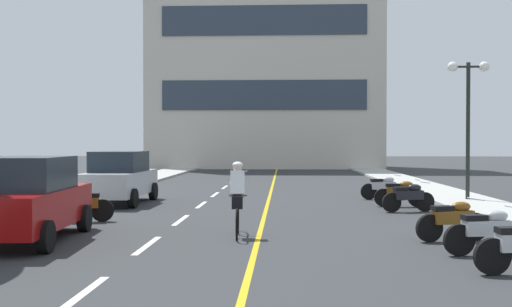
{
  "coord_description": "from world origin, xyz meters",
  "views": [
    {
      "loc": [
        0.82,
        -2.1,
        2.12
      ],
      "look_at": [
        -0.22,
        19.81,
        1.72
      ],
      "focal_mm": 41.72,
      "sensor_mm": 36.0,
      "label": 1
    }
  ],
  "objects": [
    {
      "name": "motorcycle_7",
      "position": [
        4.67,
        17.67,
        0.47
      ],
      "size": [
        1.7,
        0.6,
        0.92
      ],
      "color": "black",
      "rests_on": "ground"
    },
    {
      "name": "lane_dash_7",
      "position": [
        -2.0,
        30.0,
        0.0
      ],
      "size": [
        0.14,
        2.2,
        0.01
      ],
      "primitive_type": "cube",
      "color": "silver",
      "rests_on": "ground"
    },
    {
      "name": "lane_dash_9",
      "position": [
        -2.0,
        38.0,
        0.0
      ],
      "size": [
        0.14,
        2.2,
        0.01
      ],
      "primitive_type": "cube",
      "color": "silver",
      "rests_on": "ground"
    },
    {
      "name": "curb_left",
      "position": [
        -7.2,
        24.0,
        0.06
      ],
      "size": [
        2.4,
        72.0,
        0.12
      ],
      "primitive_type": "cube",
      "color": "#A8A8A3",
      "rests_on": "ground"
    },
    {
      "name": "curb_right",
      "position": [
        7.2,
        24.0,
        0.06
      ],
      "size": [
        2.4,
        72.0,
        0.12
      ],
      "primitive_type": "cube",
      "color": "#A8A8A3",
      "rests_on": "ground"
    },
    {
      "name": "lane_dash_11",
      "position": [
        -2.0,
        46.0,
        0.0
      ],
      "size": [
        0.14,
        2.2,
        0.01
      ],
      "primitive_type": "cube",
      "color": "silver",
      "rests_on": "ground"
    },
    {
      "name": "lane_dash_8",
      "position": [
        -2.0,
        34.0,
        0.0
      ],
      "size": [
        0.14,
        2.2,
        0.01
      ],
      "primitive_type": "cube",
      "color": "silver",
      "rests_on": "ground"
    },
    {
      "name": "parked_car_mid",
      "position": [
        -4.89,
        18.26,
        0.92
      ],
      "size": [
        1.98,
        4.23,
        1.82
      ],
      "color": "black",
      "rests_on": "ground"
    },
    {
      "name": "ground_plane",
      "position": [
        0.0,
        21.0,
        0.0
      ],
      "size": [
        140.0,
        140.0,
        0.0
      ],
      "primitive_type": "plane",
      "color": "#2D3033"
    },
    {
      "name": "centre_line_yellow",
      "position": [
        0.25,
        24.0,
        0.0
      ],
      "size": [
        0.12,
        66.0,
        0.01
      ],
      "primitive_type": "cube",
      "color": "gold",
      "rests_on": "ground"
    },
    {
      "name": "lane_dash_1",
      "position": [
        -2.0,
        6.0,
        0.0
      ],
      "size": [
        0.14,
        2.2,
        0.01
      ],
      "primitive_type": "cube",
      "color": "silver",
      "rests_on": "ground"
    },
    {
      "name": "parked_car_near",
      "position": [
        -4.69,
        10.35,
        0.92
      ],
      "size": [
        2.15,
        4.31,
        1.82
      ],
      "color": "black",
      "rests_on": "ground"
    },
    {
      "name": "street_lamp_mid",
      "position": [
        7.34,
        19.29,
        3.71
      ],
      "size": [
        1.46,
        0.36,
        4.87
      ],
      "color": "black",
      "rests_on": "curb_right"
    },
    {
      "name": "motorcycle_6",
      "position": [
        4.63,
        16.23,
        0.47
      ],
      "size": [
        1.67,
        0.69,
        0.92
      ],
      "color": "black",
      "rests_on": "ground"
    },
    {
      "name": "lane_dash_10",
      "position": [
        -2.0,
        42.0,
        0.0
      ],
      "size": [
        0.14,
        2.2,
        0.01
      ],
      "primitive_type": "cube",
      "color": "silver",
      "rests_on": "ground"
    },
    {
      "name": "cyclist_rider",
      "position": [
        -0.23,
        11.25,
        0.89
      ],
      "size": [
        0.42,
        1.77,
        1.71
      ],
      "color": "black",
      "rests_on": "ground"
    },
    {
      "name": "lane_dash_4",
      "position": [
        -2.0,
        18.0,
        0.0
      ],
      "size": [
        0.14,
        2.2,
        0.01
      ],
      "primitive_type": "cube",
      "color": "silver",
      "rests_on": "ground"
    },
    {
      "name": "lane_dash_2",
      "position": [
        -2.0,
        10.0,
        0.0
      ],
      "size": [
        0.14,
        2.2,
        0.01
      ],
      "primitive_type": "cube",
      "color": "silver",
      "rests_on": "ground"
    },
    {
      "name": "motorcycle_4",
      "position": [
        4.46,
        10.82,
        0.47
      ],
      "size": [
        1.66,
        0.73,
        0.92
      ],
      "color": "black",
      "rests_on": "ground"
    },
    {
      "name": "office_building",
      "position": [
        -0.79,
        48.61,
        9.83
      ],
      "size": [
        19.31,
        7.33,
        19.66
      ],
      "color": "beige",
      "rests_on": "ground"
    },
    {
      "name": "motorcycle_5",
      "position": [
        -4.6,
        13.46,
        0.47
      ],
      "size": [
        1.68,
        0.64,
        0.92
      ],
      "color": "black",
      "rests_on": "ground"
    },
    {
      "name": "lane_dash_5",
      "position": [
        -2.0,
        22.0,
        0.0
      ],
      "size": [
        0.14,
        2.2,
        0.01
      ],
      "primitive_type": "cube",
      "color": "silver",
      "rests_on": "ground"
    },
    {
      "name": "motorcycle_8",
      "position": [
        4.53,
        20.22,
        0.47
      ],
      "size": [
        1.7,
        0.6,
        0.92
      ],
      "color": "black",
      "rests_on": "ground"
    },
    {
      "name": "motorcycle_3",
      "position": [
        4.64,
        9.23,
        0.47
      ],
      "size": [
        1.69,
        0.63,
        0.92
      ],
      "color": "black",
      "rests_on": "ground"
    },
    {
      "name": "lane_dash_3",
      "position": [
        -2.0,
        14.0,
        0.0
      ],
      "size": [
        0.14,
        2.2,
        0.01
      ],
      "primitive_type": "cube",
      "color": "silver",
      "rests_on": "ground"
    },
    {
      "name": "lane_dash_6",
      "position": [
        -2.0,
        26.0,
        0.0
      ],
      "size": [
        0.14,
        2.2,
        0.01
      ],
      "primitive_type": "cube",
      "color": "silver",
      "rests_on": "ground"
    }
  ]
}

